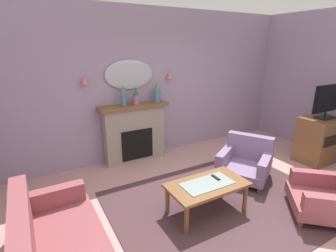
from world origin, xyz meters
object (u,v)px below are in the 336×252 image
Objects in this scene: fireplace at (135,133)px; mantel_vase_centre at (136,97)px; tv_remote at (216,178)px; tv_flatscreen at (328,100)px; tv_cabinet at (319,140)px; armchair_beside_couch at (246,161)px; mantel_vase_left at (123,95)px; coffee_table at (207,187)px; wall_mirror at (129,75)px; wall_sconce_left at (84,80)px; wall_sconce_right at (170,75)px; mantel_vase_right at (157,93)px; floral_couch at (53,245)px; armchair_by_coffee_table at (332,196)px.

mantel_vase_centre reaches higher than fireplace.
tv_flatscreen is (2.79, 0.17, 0.79)m from tv_remote.
armchair_beside_couch is at bearing 172.70° from tv_cabinet.
mantel_vase_left is 0.44× the size of tv_cabinet.
wall_mirror is at bearing 95.68° from coffee_table.
wall_sconce_right is at bearing 0.00° from wall_sconce_left.
wall_mirror is (-0.05, 0.17, 0.41)m from mantel_vase_centre.
coffee_table is 0.99× the size of armchair_beside_couch.
coffee_table is at bearing -97.80° from mantel_vase_right.
mantel_vase_right is 3.36m from tv_cabinet.
wall_sconce_left is 0.13× the size of armchair_beside_couch.
mantel_vase_right is (0.70, -0.00, -0.02)m from mantel_vase_left.
wall_mirror is at bearing 100.78° from tv_remote.
wall_mirror reaches higher than armchair_beside_couch.
fireplace is 1.24× the size of coffee_table.
wall_sconce_right is 0.13× the size of coffee_table.
armchair_beside_couch is (1.44, -1.59, -0.27)m from fireplace.
armchair_by_coffee_table is at bearing -14.15° from floral_couch.
armchair_beside_couch is (1.21, 0.48, -0.08)m from coffee_table.
tv_cabinet is (3.20, -1.82, -0.12)m from fireplace.
wall_sconce_right reaches higher than mantel_vase_right.
armchair_beside_couch is (1.64, -1.57, -1.05)m from mantel_vase_left.
mantel_vase_centre reaches higher than coffee_table.
tv_flatscreen is at bearing 35.66° from armchair_by_coffee_table.
armchair_beside_couch is at bearing -48.50° from mantel_vase_centre.
fireplace is 1.62× the size of tv_flatscreen.
tv_flatscreen is at bearing -29.94° from mantel_vase_centre.
wall_mirror is (0.20, 0.17, 0.35)m from mantel_vase_left.
wall_mirror reaches higher than wall_sconce_left.
mantel_vase_right is at bearing -3.24° from fireplace.
tv_cabinet is (4.94, 0.29, 0.13)m from floral_couch.
mantel_vase_right is (0.50, -0.03, 0.77)m from fireplace.
tv_cabinet is (3.15, -1.79, -0.85)m from mantel_vase_centre.
mantel_vase_right reaches higher than coffee_table.
mantel_vase_right is 0.24× the size of floral_couch.
fireplace is at bearing 176.76° from mantel_vase_right.
mantel_vase_left is 0.44m from wall_mirror.
coffee_table is 6.88× the size of tv_remote.
wall_sconce_right is at bearing 18.92° from mantel_vase_right.
floral_couch is (-2.15, -0.10, -0.13)m from tv_remote.
tv_flatscreen is at bearing -28.08° from mantel_vase_left.
wall_mirror is 2.53m from tv_remote.
tv_remote is 0.14× the size of armchair_by_coffee_table.
mantel_vase_centre is at bearing 94.76° from coffee_table.
mantel_vase_centre is at bearing -73.61° from wall_mirror.
floral_couch reaches higher than armchair_beside_couch.
armchair_by_coffee_table is 2.14m from tv_flatscreen.
wall_sconce_right is at bearing 78.21° from tv_remote.
mantel_vase_right reaches higher than tv_remote.
tv_remote is (0.41, -2.16, -1.26)m from wall_mirror.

